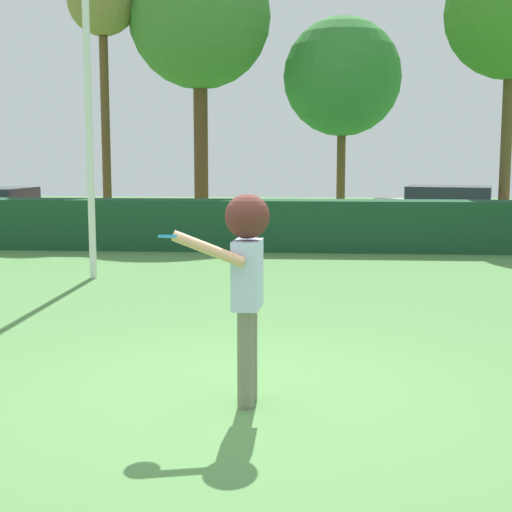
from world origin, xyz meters
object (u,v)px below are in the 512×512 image
Objects in this scene: birch_tree at (200,18)px; oak_tree at (512,13)px; willow_tree at (342,77)px; lamppost at (87,71)px; bare_elm_tree at (102,6)px; parked_car_silver at (448,207)px; frisbee at (173,236)px; person at (246,268)px.

oak_tree is at bearing -13.61° from birch_tree.
willow_tree is at bearing 145.70° from oak_tree.
lamppost is 9.94m from bare_elm_tree.
parked_car_silver is 0.55× the size of birch_tree.
lamppost is 1.02× the size of willow_tree.
frisbee is 15.45m from parked_car_silver.
willow_tree is at bearing 12.88° from bare_elm_tree.
willow_tree is (6.91, 1.58, -1.88)m from bare_elm_tree.
lamppost is at bearing -92.45° from birch_tree.
willow_tree is at bearing 136.21° from parked_car_silver.
willow_tree reaches higher than person.
bare_elm_tree is at bearing 103.71° from lamppost.
frisbee is 0.06× the size of parked_car_silver.
lamppost is at bearing 111.86° from frisbee.
oak_tree reaches higher than person.
parked_car_silver is at bearing 71.68° from frisbee.
bare_elm_tree is 0.99× the size of oak_tree.
oak_tree is 1.21× the size of willow_tree.
bare_elm_tree is (-2.69, -0.74, 0.25)m from birch_tree.
bare_elm_tree is at bearing 107.16° from frisbee.
lamppost is (-3.20, 6.38, 2.31)m from person.
birch_tree is at bearing 166.39° from oak_tree.
person reaches higher than parked_car_silver.
lamppost reaches higher than person.
oak_tree is (8.45, -2.05, -0.31)m from birch_tree.
parked_car_silver is (4.26, 14.53, -0.50)m from person.
person reaches higher than frisbee.
person is 0.28× the size of lamppost.
birch_tree reaches higher than parked_car_silver.
frisbee reaches higher than parked_car_silver.
parked_car_silver is 5.24m from oak_tree.
lamppost is 0.85× the size of bare_elm_tree.
person is 0.40× the size of parked_car_silver.
willow_tree is at bearing 66.83° from lamppost.
frisbee is 17.27m from birch_tree.
birch_tree is 1.09× the size of oak_tree.
lamppost reaches higher than willow_tree.
parked_car_silver is 5.39m from willow_tree.
frisbee is 17.72m from willow_tree.
frisbee is at bearing -108.32° from parked_car_silver.
lamppost is at bearing -113.17° from willow_tree.
parked_car_silver is at bearing 73.67° from person.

